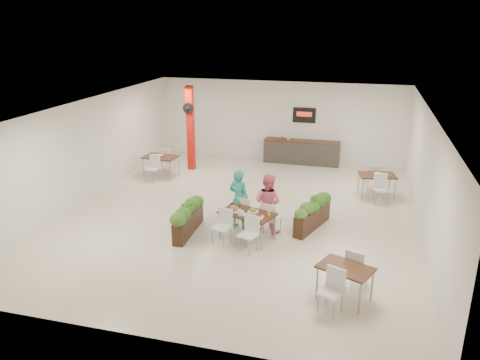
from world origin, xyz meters
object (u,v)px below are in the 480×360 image
(side_table_a, at_px, (161,159))
(side_table_b, at_px, (377,178))
(red_column, at_px, (190,127))
(diner_woman, at_px, (268,203))
(planter_right, at_px, (313,212))
(main_table, at_px, (247,217))
(planter_left, at_px, (188,216))
(diner_man, at_px, (239,199))
(side_table_c, at_px, (345,273))
(service_counter, at_px, (302,151))

(side_table_a, height_order, side_table_b, same)
(red_column, height_order, diner_woman, red_column)
(planter_right, bearing_deg, red_column, 140.43)
(main_table, relative_size, planter_left, 1.05)
(planter_left, bearing_deg, planter_right, 20.28)
(main_table, xyz_separation_m, diner_woman, (0.41, 0.65, 0.18))
(red_column, distance_m, planter_left, 5.89)
(planter_left, xyz_separation_m, planter_right, (3.20, 1.18, -0.01))
(side_table_b, bearing_deg, diner_man, -149.15)
(side_table_b, height_order, side_table_c, same)
(diner_woman, height_order, side_table_b, diner_woman)
(main_table, relative_size, side_table_c, 1.16)
(red_column, xyz_separation_m, side_table_c, (6.19, -7.60, -1.03))
(side_table_a, bearing_deg, side_table_b, 2.85)
(main_table, xyz_separation_m, side_table_b, (3.31, 4.14, -0.01))
(planter_left, bearing_deg, red_column, 109.69)
(service_counter, bearing_deg, side_table_b, -47.22)
(side_table_b, relative_size, side_table_c, 1.01)
(main_table, bearing_deg, red_column, 123.53)
(service_counter, distance_m, side_table_b, 4.23)
(red_column, bearing_deg, planter_left, -70.31)
(service_counter, relative_size, side_table_a, 1.82)
(service_counter, xyz_separation_m, side_table_b, (2.87, -3.11, 0.13))
(diner_man, bearing_deg, side_table_a, -24.17)
(diner_woman, bearing_deg, main_table, 76.22)
(planter_left, relative_size, side_table_c, 1.11)
(red_column, bearing_deg, diner_woman, -49.94)
(planter_right, xyz_separation_m, side_table_b, (1.73, 3.01, 0.14))
(service_counter, relative_size, side_table_c, 1.81)
(planter_left, distance_m, side_table_b, 6.47)
(planter_left, bearing_deg, main_table, 2.08)
(service_counter, relative_size, diner_man, 1.78)
(diner_man, bearing_deg, main_table, 139.31)
(diner_man, distance_m, planter_left, 1.46)
(service_counter, height_order, diner_woman, service_counter)
(main_table, bearing_deg, planter_right, 35.38)
(service_counter, relative_size, planter_right, 1.71)
(diner_woman, bearing_deg, side_table_a, -19.00)
(red_column, xyz_separation_m, side_table_b, (6.87, -1.24, -1.02))
(planter_right, xyz_separation_m, side_table_a, (-5.94, 3.18, 0.14))
(side_table_c, bearing_deg, planter_left, 176.22)
(planter_right, bearing_deg, diner_man, -166.52)
(main_table, height_order, planter_left, planter_left)
(diner_man, xyz_separation_m, side_table_b, (3.70, 3.48, -0.22))
(diner_man, xyz_separation_m, diner_woman, (0.80, 0.00, -0.03))
(diner_woman, height_order, side_table_a, diner_woman)
(side_table_a, relative_size, side_table_c, 1.00)
(service_counter, height_order, side_table_c, service_counter)
(diner_man, bearing_deg, service_counter, -78.68)
(planter_right, bearing_deg, planter_left, -159.72)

